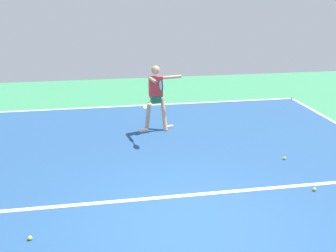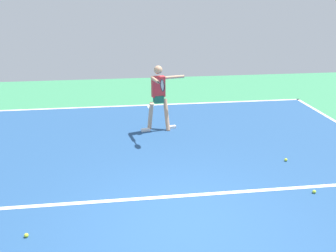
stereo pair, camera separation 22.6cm
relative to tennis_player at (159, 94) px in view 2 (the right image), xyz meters
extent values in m
plane|color=#388456|center=(0.09, 4.38, -1.02)|extent=(21.99, 21.99, 0.00)
cube|color=navy|center=(0.09, 4.38, -1.02)|extent=(10.64, 13.67, 0.00)
cube|color=white|center=(0.09, -2.41, -1.02)|extent=(10.64, 0.10, 0.01)
cube|color=white|center=(0.09, 3.50, -1.02)|extent=(7.98, 0.10, 0.01)
cube|color=white|center=(0.09, -2.21, -1.02)|extent=(0.10, 0.30, 0.01)
cylinder|color=tan|center=(-0.21, -0.08, -0.61)|extent=(0.18, 0.40, 0.85)
cube|color=white|center=(-0.35, -0.10, -0.98)|extent=(0.25, 0.14, 0.07)
cylinder|color=tan|center=(0.24, 0.01, -0.61)|extent=(0.18, 0.40, 0.85)
cube|color=white|center=(0.38, 0.04, -0.98)|extent=(0.25, 0.14, 0.07)
cube|color=#1E664C|center=(0.01, -0.03, -0.14)|extent=(0.28, 0.24, 0.20)
cube|color=red|center=(0.01, -0.03, 0.19)|extent=(0.37, 0.24, 0.55)
sphere|color=tan|center=(0.01, -0.03, 0.64)|extent=(0.22, 0.22, 0.22)
cylinder|color=tan|center=(-0.42, -0.12, 0.42)|extent=(0.55, 0.18, 0.08)
cylinder|color=tan|center=(0.13, 0.27, 0.45)|extent=(0.18, 0.55, 0.08)
cylinder|color=black|center=(0.06, 0.64, 0.45)|extent=(0.07, 0.22, 0.03)
torus|color=black|center=(0.01, 0.88, 0.45)|extent=(0.08, 0.29, 0.29)
cylinder|color=silver|center=(0.01, 0.88, 0.45)|extent=(0.05, 0.24, 0.25)
sphere|color=#C6E53D|center=(-2.50, 3.73, -0.99)|extent=(0.07, 0.07, 0.07)
sphere|color=#CCE033|center=(2.54, 4.39, -0.99)|extent=(0.07, 0.07, 0.07)
sphere|color=#CCE033|center=(-2.58, 2.34, -0.99)|extent=(0.07, 0.07, 0.07)
camera|label=1|loc=(1.24, 9.32, 2.51)|focal=39.30mm
camera|label=2|loc=(1.01, 9.35, 2.51)|focal=39.30mm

